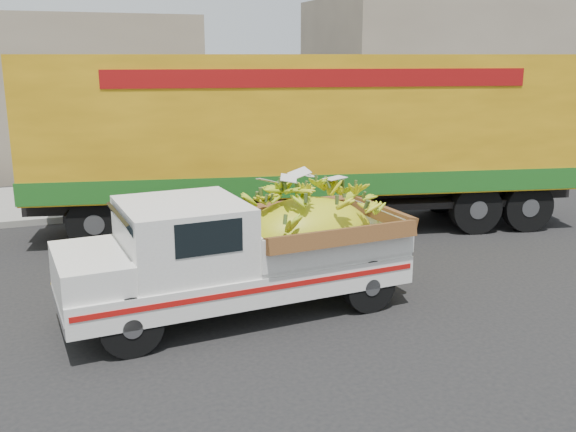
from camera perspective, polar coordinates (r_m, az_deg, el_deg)
name	(u,v)px	position (r m, az deg, el deg)	size (l,w,h in m)	color
ground	(339,316)	(9.70, 4.59, -8.89)	(100.00, 100.00, 0.00)	black
curb	(217,206)	(16.28, -6.33, 0.87)	(60.00, 0.25, 0.15)	gray
sidewalk	(199,190)	(18.28, -7.96, 2.26)	(60.00, 4.00, 0.14)	gray
building_right	(472,73)	(30.22, 16.05, 12.11)	(14.00, 6.00, 6.00)	gray
pickup_truck	(261,248)	(9.68, -2.45, -2.89)	(5.21, 2.23, 1.78)	black
semi_trailer	(311,134)	(14.09, 2.01, 7.33)	(12.09, 4.85, 3.80)	black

